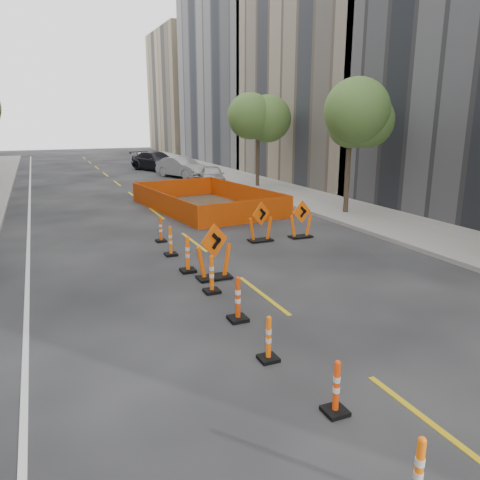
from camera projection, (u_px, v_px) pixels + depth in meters
name	position (u px, v px, depth m)	size (l,w,h in m)	color
ground_plane	(354.00, 365.00, 8.97)	(140.00, 140.00, 0.00)	black
sidewalk_right	(355.00, 212.00, 23.06)	(4.00, 90.00, 0.15)	gray
bld_right_c	(352.00, 85.00, 34.85)	(12.00, 16.00, 14.00)	gray
bld_right_d	(258.00, 64.00, 48.66)	(12.00, 18.00, 20.00)	gray
bld_right_e	(201.00, 93.00, 65.51)	(12.00, 14.00, 16.00)	tan
tree_r_b	(351.00, 119.00, 21.70)	(2.80, 2.80, 5.95)	#382B1E
tree_r_c	(258.00, 119.00, 30.58)	(2.80, 2.80, 5.95)	#382B1E
channelizer_1	(419.00, 472.00, 5.58)	(0.39, 0.39, 0.98)	#FF670A
channelizer_2	(336.00, 387.00, 7.38)	(0.37, 0.37, 0.94)	#F33F0A
channelizer_3	(269.00, 338.00, 9.02)	(0.37, 0.37, 0.93)	#FF630A
channelizer_4	(238.00, 299.00, 10.80)	(0.43, 0.43, 1.08)	red
channelizer_5	(212.00, 274.00, 12.55)	(0.41, 0.41, 1.05)	#EC5909
channelizer_6	(188.00, 254.00, 14.24)	(0.45, 0.45, 1.13)	#FF5F0A
channelizer_7	(170.00, 241.00, 15.97)	(0.41, 0.41, 1.04)	orange
channelizer_8	(161.00, 229.00, 17.76)	(0.38, 0.38, 0.97)	#D64009
chevron_sign_left	(214.00, 251.00, 13.56)	(1.11, 0.67, 1.67)	#E05109
chevron_sign_center	(261.00, 222.00, 17.76)	(1.03, 0.62, 1.54)	#DD5009
chevron_sign_right	(301.00, 219.00, 18.31)	(1.00, 0.60, 1.50)	#EA5809
safety_fence	(206.00, 199.00, 24.31)	(4.94, 8.40, 1.05)	orange
parked_car_near	(212.00, 175.00, 32.83)	(1.60, 3.97, 1.35)	#B2B2B4
parked_car_mid	(182.00, 167.00, 36.99)	(1.70, 4.88, 1.61)	#96959A
parked_car_far	(157.00, 161.00, 41.96)	(2.31, 5.67, 1.65)	black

